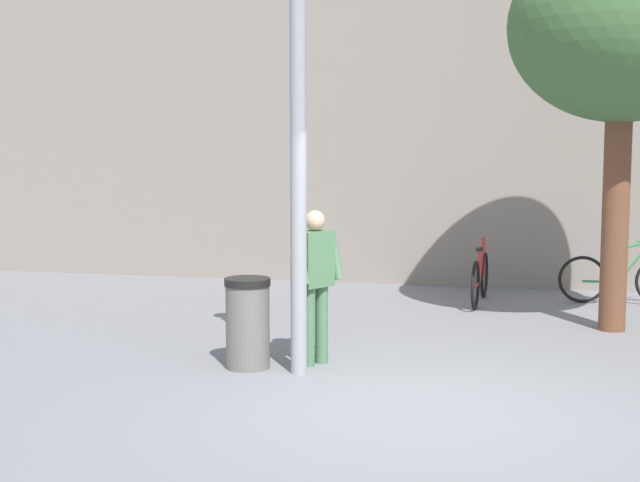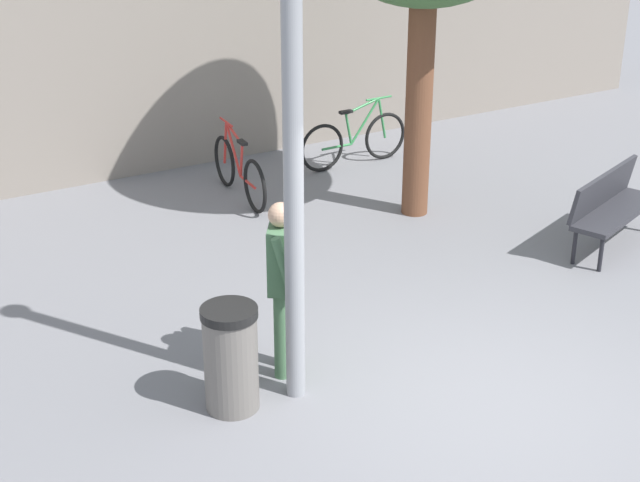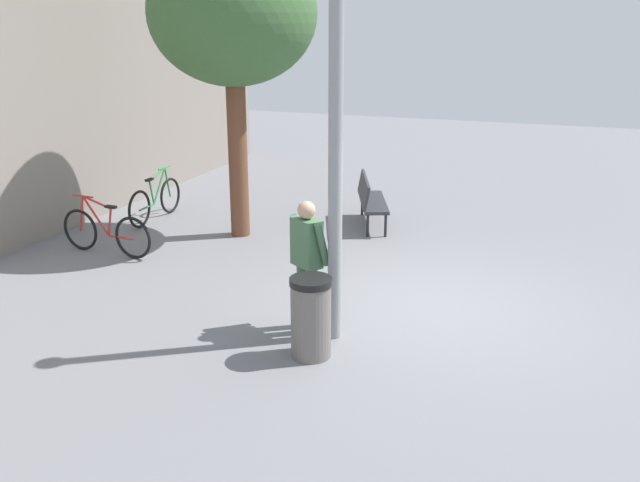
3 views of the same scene
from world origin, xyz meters
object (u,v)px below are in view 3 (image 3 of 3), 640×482
Objects in this scene: bicycle_red at (106,232)px; park_bench at (369,197)px; bicycle_green at (156,201)px; plaza_tree at (233,15)px; lamppost at (336,144)px; person_by_lamppost at (307,257)px; trash_bin at (311,317)px.

park_bench is at bearing -49.46° from bicycle_red.
bicycle_red and bicycle_green have the same top height.
lamppost is at bearing -138.92° from plaza_tree.
plaza_tree is 3.94m from bicycle_green.
person_by_lamppost is at bearing 77.60° from lamppost.
trash_bin is at bearing -170.92° from park_bench.
trash_bin is at bearing -144.15° from plaza_tree.
bicycle_red is 1.00× the size of bicycle_green.
plaza_tree is 2.77× the size of bicycle_red.
lamppost is 6.49m from bicycle_green.
person_by_lamppost is at bearing -128.63° from bicycle_green.
person_by_lamppost is 0.92× the size of bicycle_red.
lamppost is 1.48m from person_by_lamppost.
bicycle_green is at bearing 80.79° from plaza_tree.
lamppost reaches higher than park_bench.
plaza_tree is 5.20× the size of trash_bin.
person_by_lamppost is at bearing -142.17° from plaza_tree.
bicycle_green is (3.71, 4.93, -2.01)m from lamppost.
bicycle_red is (-1.73, 1.61, -3.40)m from plaza_tree.
bicycle_green is at bearing 53.01° from lamppost.
lamppost is 2.41× the size of bicycle_green.
person_by_lamppost is 5.05m from plaza_tree.
park_bench is 4.12m from bicycle_green.
park_bench is (4.76, 0.94, -1.85)m from lamppost.
lamppost is 0.87× the size of plaza_tree.
person_by_lamppost reaches higher than park_bench.
lamppost is 4.71m from plaza_tree.
bicycle_green is 1.88× the size of trash_bin.
person_by_lamppost is at bearing -173.26° from park_bench.
bicycle_red is at bearing 63.44° from trash_bin.
plaza_tree is at bearing 124.08° from park_bench.
park_bench is 5.40m from trash_bin.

